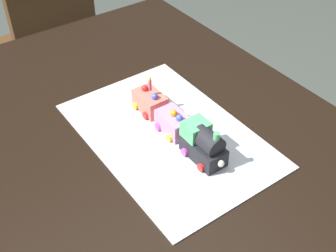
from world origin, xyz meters
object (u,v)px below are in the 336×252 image
dining_table (153,152)px  cake_locomotive (203,144)px  chair (49,46)px  cake_car_gondola_bubblegum (174,123)px  cake_car_caboose_coral (150,102)px  birthday_candle (150,83)px

dining_table → cake_locomotive: (-0.19, -0.04, 0.16)m
cake_locomotive → chair: bearing=-2.6°
cake_car_gondola_bubblegum → cake_car_caboose_coral: size_ratio=1.00×
dining_table → birthday_candle: (0.06, -0.04, 0.21)m
dining_table → birthday_candle: 0.22m
dining_table → cake_locomotive: cake_locomotive is taller
chair → cake_car_gondola_bubblegum: bearing=80.5°
chair → cake_car_gondola_bubblegum: size_ratio=8.60×
cake_car_gondola_bubblegum → birthday_candle: birthday_candle is taller
cake_car_gondola_bubblegum → birthday_candle: size_ratio=2.07×
chair → birthday_candle: size_ratio=17.77×
dining_table → birthday_candle: size_ratio=28.93×
dining_table → cake_car_gondola_bubblegum: bearing=-148.9°
cake_car_caboose_coral → dining_table: bearing=149.4°
dining_table → cake_car_gondola_bubblegum: (-0.06, -0.04, 0.14)m
cake_car_gondola_bubblegum → chair: bearing=-2.9°
cake_car_caboose_coral → birthday_candle: (-0.00, 0.00, 0.07)m
chair → birthday_candle: birthday_candle is taller
cake_car_gondola_bubblegum → cake_car_caboose_coral: same height
chair → cake_locomotive: size_ratio=6.14×
dining_table → chair: (1.03, -0.09, -0.16)m
cake_locomotive → cake_car_caboose_coral: bearing=-0.0°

